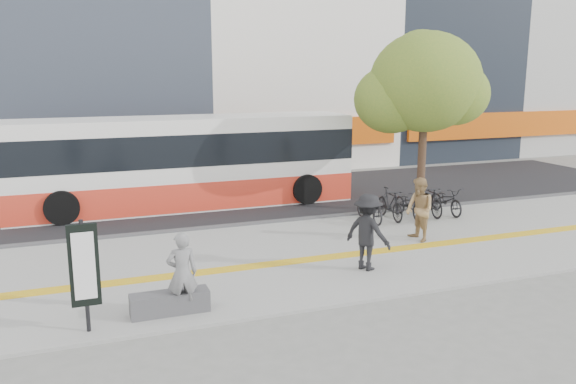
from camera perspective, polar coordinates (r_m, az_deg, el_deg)
name	(u,v)px	position (r m, az deg, el deg)	size (l,w,h in m)	color
ground	(271,282)	(14.15, -1.67, -8.77)	(120.00, 120.00, 0.00)	slate
sidewalk	(253,261)	(15.48, -3.48, -6.79)	(40.00, 7.00, 0.08)	gray
tactile_strip	(258,265)	(15.01, -2.92, -7.20)	(40.00, 0.45, 0.01)	gold
street	(195,203)	(22.51, -9.11, -1.04)	(40.00, 8.00, 0.06)	black
curb	(220,227)	(18.70, -6.65, -3.47)	(40.00, 0.25, 0.14)	#3D3D40
bench	(170,303)	(12.37, -11.49, -10.58)	(1.60, 0.45, 0.45)	#3D3D40
signboard	(84,267)	(11.61, -19.33, -6.95)	(0.55, 0.10, 2.20)	black
street_tree	(423,84)	(20.80, 13.06, 10.24)	(4.40, 3.80, 6.31)	#342017
bus	(185,165)	(21.66, -10.04, 2.66)	(12.29, 2.91, 3.27)	white
bicycle_row	(409,203)	(20.12, 11.79, -1.06)	(3.73, 1.86, 1.07)	black
seated_woman	(182,273)	(12.09, -10.33, -7.83)	(0.63, 0.41, 1.73)	black
pedestrian_tan	(419,210)	(17.34, 12.75, -1.70)	(0.90, 0.70, 1.86)	#9F7D50
pedestrian_dark	(368,232)	(14.61, 7.81, -3.90)	(1.25, 0.72, 1.93)	black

